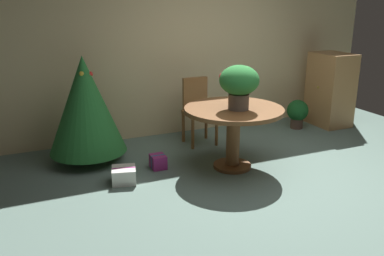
{
  "coord_description": "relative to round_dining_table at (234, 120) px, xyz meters",
  "views": [
    {
      "loc": [
        -2.62,
        -3.57,
        2.0
      ],
      "look_at": [
        -0.93,
        0.27,
        0.68
      ],
      "focal_mm": 39.01,
      "sensor_mm": 36.0,
      "label": 1
    }
  ],
  "objects": [
    {
      "name": "ground_plane",
      "position": [
        0.25,
        -0.58,
        -0.6
      ],
      "size": [
        6.6,
        6.6,
        0.0
      ],
      "primitive_type": "plane",
      "color": "slate"
    },
    {
      "name": "back_wall_panel",
      "position": [
        0.25,
        1.62,
        0.7
      ],
      "size": [
        6.0,
        0.1,
        2.6
      ],
      "primitive_type": "cube",
      "color": "beige",
      "rests_on": "ground_plane"
    },
    {
      "name": "round_dining_table",
      "position": [
        0.0,
        0.0,
        0.0
      ],
      "size": [
        1.18,
        1.18,
        0.76
      ],
      "color": "brown",
      "rests_on": "ground_plane"
    },
    {
      "name": "flower_vase",
      "position": [
        0.01,
        -0.08,
        0.47
      ],
      "size": [
        0.46,
        0.46,
        0.51
      ],
      "color": "#665B51",
      "rests_on": "round_dining_table"
    },
    {
      "name": "wooden_chair_far",
      "position": [
        0.0,
        1.03,
        -0.08
      ],
      "size": [
        0.41,
        0.38,
        0.93
      ],
      "color": "brown",
      "rests_on": "ground_plane"
    },
    {
      "name": "holiday_tree",
      "position": [
        -1.56,
        0.93,
        0.14
      ],
      "size": [
        0.96,
        0.96,
        1.34
      ],
      "color": "brown",
      "rests_on": "ground_plane"
    },
    {
      "name": "gift_box_purple",
      "position": [
        -0.84,
        0.34,
        -0.52
      ],
      "size": [
        0.18,
        0.2,
        0.17
      ],
      "color": "#9E287A",
      "rests_on": "ground_plane"
    },
    {
      "name": "gift_box_cream",
      "position": [
        -1.33,
        0.1,
        -0.51
      ],
      "size": [
        0.32,
        0.32,
        0.18
      ],
      "color": "silver",
      "rests_on": "ground_plane"
    },
    {
      "name": "wooden_cabinet",
      "position": [
        2.33,
        0.98,
        -0.02
      ],
      "size": [
        0.52,
        0.65,
        1.16
      ],
      "color": "#B27F4C",
      "rests_on": "ground_plane"
    },
    {
      "name": "potted_plant",
      "position": [
        1.72,
        1.0,
        -0.34
      ],
      "size": [
        0.34,
        0.34,
        0.46
      ],
      "color": "#4C382D",
      "rests_on": "ground_plane"
    }
  ]
}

